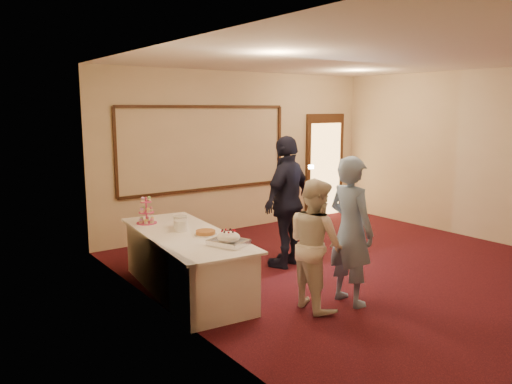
% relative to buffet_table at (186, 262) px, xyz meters
% --- Properties ---
extents(floor, '(7.00, 7.00, 0.00)m').
position_rel_buffet_table_xyz_m(floor, '(2.52, -1.06, -0.39)').
color(floor, black).
rests_on(floor, ground).
extents(room_walls, '(6.04, 7.04, 3.02)m').
position_rel_buffet_table_xyz_m(room_walls, '(2.52, -1.06, 1.64)').
color(room_walls, beige).
rests_on(room_walls, floor).
extents(wall_molding, '(3.45, 0.04, 1.55)m').
position_rel_buffet_table_xyz_m(wall_molding, '(1.72, 2.41, 1.21)').
color(wall_molding, '#351A10').
rests_on(wall_molding, room_walls).
extents(doorway, '(1.05, 0.07, 2.20)m').
position_rel_buffet_table_xyz_m(doorway, '(4.67, 2.39, 0.69)').
color(doorway, '#351A10').
rests_on(doorway, floor).
extents(buffet_table, '(1.21, 2.55, 0.77)m').
position_rel_buffet_table_xyz_m(buffet_table, '(0.00, 0.00, 0.00)').
color(buffet_table, white).
rests_on(buffet_table, floor).
extents(pavlova_tray, '(0.45, 0.50, 0.17)m').
position_rel_buffet_table_xyz_m(pavlova_tray, '(0.15, -0.78, 0.45)').
color(pavlova_tray, silver).
rests_on(pavlova_tray, buffet_table).
extents(cupcake_stand, '(0.28, 0.28, 0.40)m').
position_rel_buffet_table_xyz_m(cupcake_stand, '(-0.17, 0.79, 0.53)').
color(cupcake_stand, '#D43E77').
rests_on(cupcake_stand, buffet_table).
extents(plate_stack_a, '(0.17, 0.17, 0.14)m').
position_rel_buffet_table_xyz_m(plate_stack_a, '(0.00, 0.12, 0.45)').
color(plate_stack_a, white).
rests_on(plate_stack_a, buffet_table).
extents(plate_stack_b, '(0.18, 0.18, 0.15)m').
position_rel_buffet_table_xyz_m(plate_stack_b, '(0.09, 0.32, 0.46)').
color(plate_stack_b, white).
rests_on(plate_stack_b, buffet_table).
extents(tart, '(0.28, 0.28, 0.06)m').
position_rel_buffet_table_xyz_m(tart, '(0.16, -0.23, 0.41)').
color(tart, white).
rests_on(tart, buffet_table).
extents(man, '(0.44, 0.66, 1.79)m').
position_rel_buffet_table_xyz_m(man, '(1.43, -1.48, 0.50)').
color(man, '#82A3D2').
rests_on(man, floor).
extents(woman, '(0.67, 0.81, 1.54)m').
position_rel_buffet_table_xyz_m(woman, '(1.00, -1.33, 0.38)').
color(woman, white).
rests_on(woman, floor).
extents(guest, '(1.23, 0.85, 1.94)m').
position_rel_buffet_table_xyz_m(guest, '(1.73, 0.08, 0.58)').
color(guest, black).
rests_on(guest, floor).
extents(camera_flash, '(0.08, 0.06, 0.05)m').
position_rel_buffet_table_xyz_m(camera_flash, '(1.95, -0.17, 1.10)').
color(camera_flash, white).
rests_on(camera_flash, guest).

